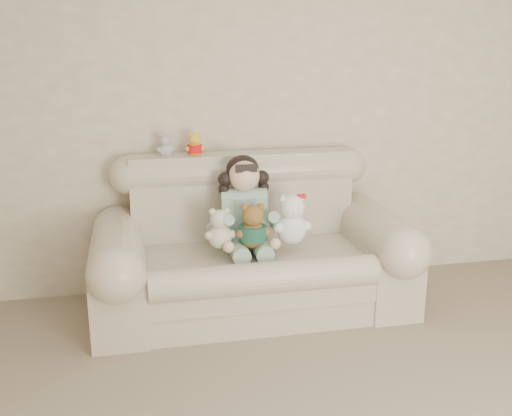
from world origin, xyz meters
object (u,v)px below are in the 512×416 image
(brown_teddy, at_px, (253,222))
(sofa, at_px, (253,238))
(seated_child, at_px, (244,202))
(white_cat, at_px, (292,214))
(cream_teddy, at_px, (220,225))

(brown_teddy, bearing_deg, sofa, 81.47)
(seated_child, relative_size, white_cat, 1.62)
(sofa, distance_m, cream_teddy, 0.29)
(cream_teddy, bearing_deg, brown_teddy, -10.64)
(sofa, height_order, cream_teddy, sofa)
(sofa, xyz_separation_m, brown_teddy, (-0.03, -0.14, 0.16))
(sofa, distance_m, white_cat, 0.32)
(sofa, bearing_deg, cream_teddy, -156.55)
(white_cat, bearing_deg, cream_teddy, -167.07)
(sofa, height_order, white_cat, sofa)
(seated_child, xyz_separation_m, brown_teddy, (0.01, -0.22, -0.07))
(brown_teddy, bearing_deg, seated_child, 97.02)
(cream_teddy, bearing_deg, seated_child, 42.39)
(sofa, height_order, seated_child, seated_child)
(brown_teddy, bearing_deg, white_cat, 9.99)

